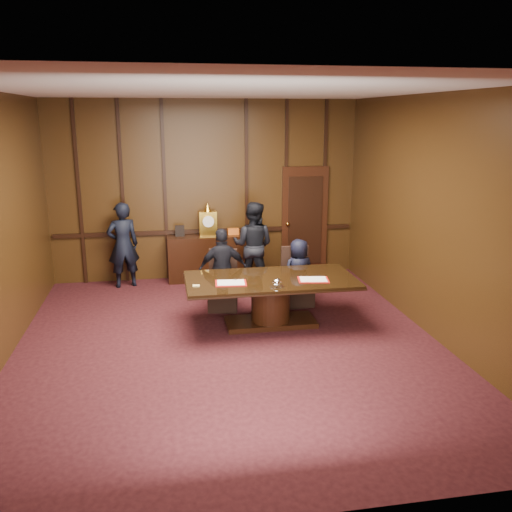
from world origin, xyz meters
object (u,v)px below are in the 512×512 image
(sideboard, at_px, (209,256))
(witness_right, at_px, (253,245))
(signatory_right, at_px, (299,273))
(signatory_left, at_px, (223,270))
(conference_table, at_px, (271,294))
(witness_left, at_px, (123,245))

(sideboard, bearing_deg, witness_right, -39.66)
(signatory_right, distance_m, witness_right, 1.30)
(signatory_left, bearing_deg, sideboard, -90.11)
(sideboard, xyz_separation_m, conference_table, (0.73, -2.58, 0.02))
(conference_table, distance_m, signatory_right, 1.03)
(conference_table, distance_m, witness_right, 1.96)
(witness_right, bearing_deg, witness_left, 13.27)
(conference_table, distance_m, signatory_left, 1.05)
(conference_table, bearing_deg, sideboard, 105.74)
(sideboard, distance_m, conference_table, 2.69)
(sideboard, xyz_separation_m, witness_right, (0.78, -0.65, 0.34))
(witness_left, bearing_deg, witness_right, 154.00)
(sideboard, distance_m, witness_left, 1.67)
(signatory_left, bearing_deg, witness_left, -46.24)
(signatory_right, height_order, witness_right, witness_right)
(signatory_left, relative_size, witness_left, 0.86)
(signatory_left, distance_m, signatory_right, 1.30)
(conference_table, height_order, signatory_left, signatory_left)
(conference_table, bearing_deg, witness_left, 134.18)
(signatory_right, xyz_separation_m, witness_left, (-3.01, 1.62, 0.23))
(sideboard, distance_m, witness_right, 1.07)
(conference_table, relative_size, signatory_right, 2.24)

